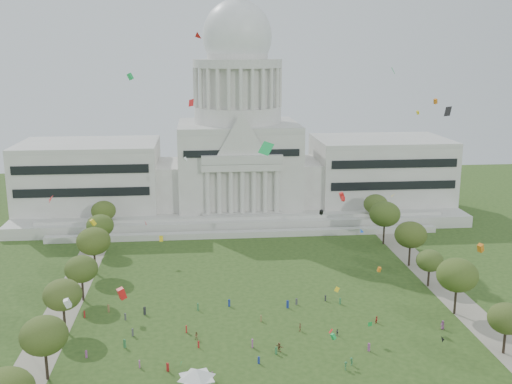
{
  "coord_description": "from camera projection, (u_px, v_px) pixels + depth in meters",
  "views": [
    {
      "loc": [
        -14.93,
        -107.72,
        60.04
      ],
      "look_at": [
        0.0,
        45.0,
        24.0
      ],
      "focal_mm": 42.0,
      "sensor_mm": 36.0,
      "label": 1
    }
  ],
  "objects": [
    {
      "name": "capitol",
      "position": [
        238.0,
        155.0,
        224.47
      ],
      "size": [
        160.0,
        64.5,
        91.3
      ],
      "color": "#BAB7AE",
      "rests_on": "ground"
    },
    {
      "name": "person_5",
      "position": [
        279.0,
        347.0,
        122.72
      ],
      "size": [
        1.83,
        1.77,
        1.97
      ],
      "primitive_type": "imported",
      "rotation": [
        0.0,
        0.0,
        2.4
      ],
      "color": "olive",
      "rests_on": "ground"
    },
    {
      "name": "row_tree_l_4",
      "position": [
        94.0,
        241.0,
        163.97
      ],
      "size": [
        9.29,
        9.29,
        13.21
      ],
      "color": "black",
      "rests_on": "ground"
    },
    {
      "name": "person_9",
      "position": [
        346.0,
        366.0,
        115.54
      ],
      "size": [
        1.03,
        1.3,
        1.79
      ],
      "primitive_type": "imported",
      "rotation": [
        0.0,
        0.0,
        1.12
      ],
      "color": "#33723F",
      "rests_on": "ground"
    },
    {
      "name": "kite_swarm",
      "position": [
        274.0,
        219.0,
        123.43
      ],
      "size": [
        82.35,
        102.55,
        60.72
      ],
      "color": "yellow",
      "rests_on": "ground"
    },
    {
      "name": "row_tree_l_5",
      "position": [
        100.0,
        226.0,
        182.1
      ],
      "size": [
        8.33,
        8.33,
        11.85
      ],
      "color": "black",
      "rests_on": "ground"
    },
    {
      "name": "person_7",
      "position": [
        212.0,
        376.0,
        111.96
      ],
      "size": [
        0.81,
        0.75,
        1.79
      ],
      "primitive_type": "imported",
      "rotation": [
        0.0,
        0.0,
        3.7
      ],
      "color": "#994C8C",
      "rests_on": "ground"
    },
    {
      "name": "row_tree_r_6",
      "position": [
        376.0,
        204.0,
        207.3
      ],
      "size": [
        8.42,
        8.42,
        11.97
      ],
      "color": "black",
      "rests_on": "ground"
    },
    {
      "name": "person_4",
      "position": [
        300.0,
        327.0,
        131.67
      ],
      "size": [
        0.99,
        1.27,
        1.91
      ],
      "primitive_type": "imported",
      "rotation": [
        0.0,
        0.0,
        4.33
      ],
      "color": "olive",
      "rests_on": "ground"
    },
    {
      "name": "row_tree_l_6",
      "position": [
        104.0,
        211.0,
        199.54
      ],
      "size": [
        8.19,
        8.19,
        11.64
      ],
      "color": "black",
      "rests_on": "ground"
    },
    {
      "name": "row_tree_r_4",
      "position": [
        411.0,
        235.0,
        170.11
      ],
      "size": [
        9.19,
        9.19,
        13.06
      ],
      "color": "black",
      "rests_on": "ground"
    },
    {
      "name": "event_tent",
      "position": [
        197.0,
        373.0,
        108.45
      ],
      "size": [
        9.2,
        9.2,
        4.15
      ],
      "color": "#4C4C4C",
      "rests_on": "ground"
    },
    {
      "name": "row_tree_l_1",
      "position": [
        44.0,
        336.0,
        110.42
      ],
      "size": [
        8.86,
        8.86,
        12.59
      ],
      "color": "black",
      "rests_on": "ground"
    },
    {
      "name": "ground",
      "position": [
        278.0,
        360.0,
        119.51
      ],
      "size": [
        400.0,
        400.0,
        0.0
      ],
      "primitive_type": "plane",
      "color": "#2B4719",
      "rests_on": "ground"
    },
    {
      "name": "person_2",
      "position": [
        377.0,
        320.0,
        135.57
      ],
      "size": [
        0.95,
        0.89,
        1.68
      ],
      "primitive_type": "imported",
      "rotation": [
        0.0,
        0.0,
        0.65
      ],
      "color": "#B21E1E",
      "rests_on": "ground"
    },
    {
      "name": "person_10",
      "position": [
        337.0,
        332.0,
        129.49
      ],
      "size": [
        0.68,
        1.0,
        1.57
      ],
      "primitive_type": "imported",
      "rotation": [
        0.0,
        0.0,
        1.78
      ],
      "color": "#4C4C51",
      "rests_on": "ground"
    },
    {
      "name": "person_0",
      "position": [
        443.0,
        325.0,
        132.52
      ],
      "size": [
        1.14,
        1.2,
        2.06
      ],
      "primitive_type": "imported",
      "rotation": [
        0.0,
        0.0,
        5.38
      ],
      "color": "#994C8C",
      "rests_on": "ground"
    },
    {
      "name": "person_8",
      "position": [
        196.0,
        336.0,
        127.89
      ],
      "size": [
        0.94,
        0.67,
        1.76
      ],
      "primitive_type": "imported",
      "rotation": [
        0.0,
        0.0,
        2.96
      ],
      "color": "olive",
      "rests_on": "ground"
    },
    {
      "name": "person_3",
      "position": [
        351.0,
        361.0,
        117.27
      ],
      "size": [
        0.81,
        1.19,
        1.69
      ],
      "primitive_type": "imported",
      "rotation": [
        0.0,
        0.0,
        4.95
      ],
      "color": "#33723F",
      "rests_on": "ground"
    },
    {
      "name": "row_tree_r_1",
      "position": [
        507.0,
        319.0,
        120.44
      ],
      "size": [
        7.58,
        7.58,
        10.78
      ],
      "color": "black",
      "rests_on": "ground"
    },
    {
      "name": "path_right",
      "position": [
        448.0,
        292.0,
        153.12
      ],
      "size": [
        8.0,
        160.0,
        0.04
      ],
      "primitive_type": "cube",
      "color": "gray",
      "rests_on": "ground"
    },
    {
      "name": "row_tree_l_3",
      "position": [
        81.0,
        269.0,
        146.32
      ],
      "size": [
        8.12,
        8.12,
        11.55
      ],
      "color": "black",
      "rests_on": "ground"
    },
    {
      "name": "row_tree_r_5",
      "position": [
        385.0,
        214.0,
        189.36
      ],
      "size": [
        9.82,
        9.82,
        13.96
      ],
      "color": "black",
      "rests_on": "ground"
    },
    {
      "name": "path_left",
      "position": [
        64.0,
        307.0,
        144.02
      ],
      "size": [
        8.0,
        160.0,
        0.04
      ],
      "primitive_type": "cube",
      "color": "gray",
      "rests_on": "ground"
    },
    {
      "name": "row_tree_r_3",
      "position": [
        430.0,
        261.0,
        155.51
      ],
      "size": [
        7.01,
        7.01,
        9.98
      ],
      "color": "black",
      "rests_on": "ground"
    },
    {
      "name": "row_tree_l_2",
      "position": [
        63.0,
        295.0,
        130.06
      ],
      "size": [
        8.42,
        8.42,
        11.97
      ],
      "color": "black",
      "rests_on": "ground"
    },
    {
      "name": "row_tree_r_2",
      "position": [
        457.0,
        275.0,
        138.38
      ],
      "size": [
        9.55,
        9.55,
        13.58
      ],
      "color": "black",
      "rests_on": "ground"
    },
    {
      "name": "distant_crowd",
      "position": [
        206.0,
        325.0,
        132.85
      ],
      "size": [
        61.52,
        30.4,
        1.93
      ],
      "color": "#994C8C",
      "rests_on": "ground"
    }
  ]
}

